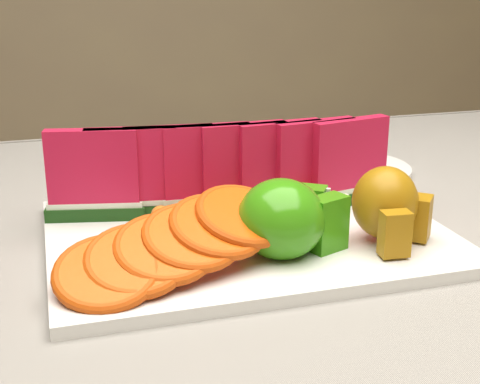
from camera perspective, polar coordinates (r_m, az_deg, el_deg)
The scene contains 10 objects.
table at distance 0.72m, azimuth -3.13°, elevation -12.35°, with size 1.40×0.90×0.75m.
tablecloth at distance 0.69m, azimuth -3.22°, elevation -7.90°, with size 1.53×1.03×0.20m.
platter at distance 0.69m, azimuth 0.60°, elevation -3.67°, with size 0.40×0.30×0.01m.
apple_cluster at distance 0.63m, azimuth 4.08°, elevation -2.30°, with size 0.11×0.09×0.08m.
pear_cluster at distance 0.66m, azimuth 12.49°, elevation -1.10°, with size 0.09×0.09×0.07m.
side_plate at distance 0.93m, azimuth 8.92°, elevation 1.92°, with size 0.22×0.22×0.01m.
watermelon_row at distance 0.73m, azimuth -1.25°, elevation 1.85°, with size 0.39×0.07×0.10m.
orange_fan_front at distance 0.59m, azimuth -5.25°, elevation -4.29°, with size 0.24×0.15×0.06m.
orange_fan_back at distance 0.79m, azimuth -2.47°, elevation 1.11°, with size 0.29×0.10×0.04m.
tangerine_segments at distance 0.71m, azimuth 0.57°, elevation -1.56°, with size 0.20×0.07×0.03m.
Camera 1 is at (-0.14, -0.61, 1.02)m, focal length 50.00 mm.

